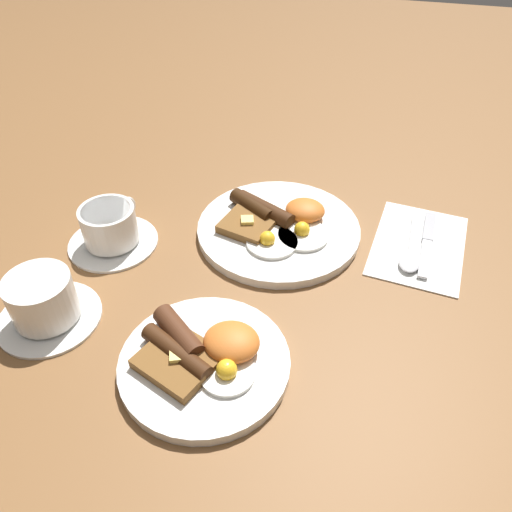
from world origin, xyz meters
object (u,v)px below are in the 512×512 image
object	(u,v)px
breakfast_plate_near	(278,226)
breakfast_plate_far	(203,358)
teacup_near	(111,229)
spoon	(410,256)
teacup_far	(43,302)
knife	(427,240)

from	to	relation	value
breakfast_plate_near	breakfast_plate_far	distance (m)	0.29
teacup_near	spoon	size ratio (longest dim) A/B	0.90
breakfast_plate_near	spoon	xyz separation A→B (m)	(-0.21, 0.01, -0.00)
breakfast_plate_far	teacup_far	distance (m)	0.23
teacup_far	knife	bearing A→B (deg)	-149.05
teacup_near	spoon	world-z (taller)	teacup_near
knife	spoon	world-z (taller)	spoon
breakfast_plate_near	breakfast_plate_far	xyz separation A→B (m)	(0.03, 0.29, 0.00)
breakfast_plate_near	spoon	bearing A→B (deg)	176.07
breakfast_plate_near	teacup_far	world-z (taller)	teacup_far
teacup_near	knife	bearing A→B (deg)	-165.10
teacup_far	knife	xyz separation A→B (m)	(-0.50, -0.30, -0.03)
teacup_near	knife	world-z (taller)	teacup_near
breakfast_plate_near	knife	bearing A→B (deg)	-171.89
breakfast_plate_far	spoon	bearing A→B (deg)	-131.94
knife	breakfast_plate_near	bearing A→B (deg)	-77.69
breakfast_plate_far	teacup_near	xyz separation A→B (m)	(0.22, -0.19, 0.02)
knife	spoon	distance (m)	0.06
teacup_far	spoon	xyz separation A→B (m)	(-0.48, -0.25, -0.02)
breakfast_plate_far	teacup_near	world-z (taller)	teacup_near
teacup_far	knife	distance (m)	0.59
breakfast_plate_near	breakfast_plate_far	size ratio (longest dim) A/B	1.25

